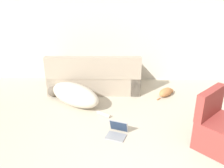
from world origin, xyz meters
The scene contains 6 objects.
wall_back centered at (0.00, 3.52, 1.39)m, with size 7.38×0.06×2.78m.
couch centered at (-0.71, 2.88, 0.26)m, with size 1.98×0.97×0.86m.
dog centered at (-1.05, 2.13, 0.21)m, with size 1.40×1.06×0.44m.
cat centered at (0.83, 2.57, 0.08)m, with size 0.43×0.45×0.17m.
laptop_open centered at (-0.18, 1.12, 0.07)m, with size 0.38×0.38×0.22m.
side_chair centered at (1.33, 0.83, 0.29)m, with size 0.93×0.93×0.87m.
Camera 1 is at (-0.17, -2.25, 2.34)m, focal length 40.00 mm.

